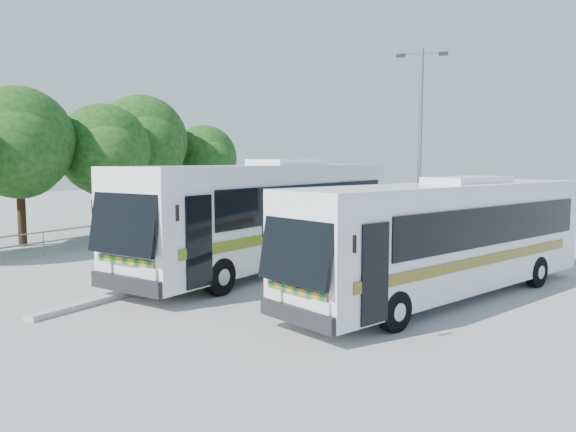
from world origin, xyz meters
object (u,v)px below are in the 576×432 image
Objects in this scene: tree_far_b at (19,141)px; coach_main at (271,212)px; tree_far_d at (143,141)px; tree_far_e at (205,158)px; lamppost at (420,142)px; tree_far_c at (105,150)px; coach_adjacent at (447,236)px.

coach_main is (12.01, 1.33, -2.60)m from tree_far_b.
tree_far_d is at bearing 156.61° from coach_main.
tree_far_e is 0.73× the size of lamppost.
tree_far_e is (-0.51, 8.20, -0.37)m from tree_far_c.
coach_adjacent is at bearing -6.70° from coach_main.
tree_far_e reaches higher than coach_main.
tree_far_c is (0.89, 3.90, -0.31)m from tree_far_b.
coach_main reaches higher than coach_adjacent.
tree_far_e is 15.97m from coach_main.
tree_far_c is 1.10× the size of tree_far_e.
coach_main is 6.53m from coach_adjacent.
lamppost is at bearing -2.60° from tree_far_d.
tree_far_c reaches higher than coach_adjacent.
tree_far_e is at bearing 145.08° from lamppost.
tree_far_d reaches higher than tree_far_c.
coach_adjacent is 1.40× the size of lamppost.
tree_far_e is at bearing 81.37° from tree_far_d.
tree_far_d reaches higher than tree_far_b.
lamppost is (15.80, -0.72, -0.33)m from tree_far_d.
tree_far_c is 0.80× the size of lamppost.
coach_adjacent is at bearing -12.05° from tree_far_c.
tree_far_d reaches higher than tree_far_e.
coach_adjacent is at bearing -82.33° from lamppost.
coach_adjacent is (18.43, 0.16, -2.86)m from tree_far_b.
tree_far_b reaches higher than coach_adjacent.
tree_far_b is 1.07× the size of tree_far_c.
tree_far_b is 12.13m from tree_far_e.
lamppost is at bearing -19.04° from tree_far_e.
tree_far_c is 14.91m from lamppost.
coach_main is 7.03m from lamppost.
tree_far_e is 16.00m from lamppost.
coach_adjacent is (18.05, -11.95, -2.18)m from tree_far_e.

